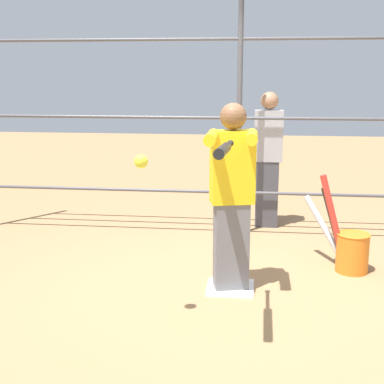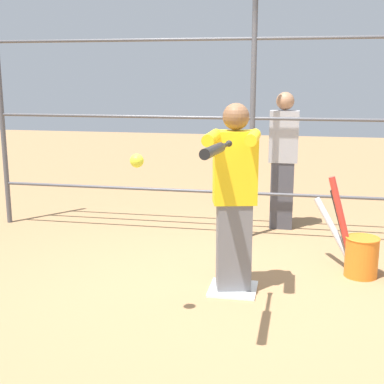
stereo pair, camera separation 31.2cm
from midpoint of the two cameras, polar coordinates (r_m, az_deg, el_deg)
The scene contains 8 objects.
ground_plane at distance 4.68m, azimuth 2.18°, elevation -10.30°, with size 24.00×24.00×0.00m, color #9E754C.
home_plate at distance 4.67m, azimuth 2.18°, elevation -10.19°, with size 0.40×0.40×0.02m.
fence_backstop at distance 5.93m, azimuth 3.54°, elevation 7.88°, with size 6.05×0.06×2.68m.
batter at distance 4.40m, azimuth 2.26°, elevation -0.03°, with size 0.40×0.60×1.59m.
baseball_bat_swinging at distance 3.37m, azimuth 0.78°, elevation 4.56°, with size 0.08×0.93×0.11m.
softball_in_flight at distance 3.69m, azimuth -7.88°, elevation 3.24°, with size 0.10×0.10×0.10m.
bat_bucket at distance 5.17m, azimuth 14.66°, elevation -5.70°, with size 0.60×0.58×0.91m.
bystander_behind_fence at distance 6.38m, azimuth 6.71°, elevation 3.64°, with size 0.33×0.21×1.61m.
Camera 1 is at (-0.18, 4.32, 1.81)m, focal length 50.00 mm.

